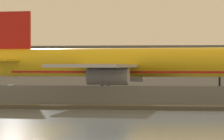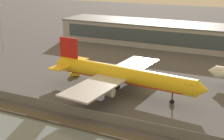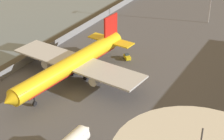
{
  "view_description": "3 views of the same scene",
  "coord_description": "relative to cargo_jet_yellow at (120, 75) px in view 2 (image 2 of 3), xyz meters",
  "views": [
    {
      "loc": [
        15.95,
        -85.24,
        5.16
      ],
      "look_at": [
        7.58,
        4.47,
        4.62
      ],
      "focal_mm": 85.0,
      "sensor_mm": 36.0,
      "label": 1
    },
    {
      "loc": [
        44.59,
        -76.79,
        35.56
      ],
      "look_at": [
        1.84,
        12.59,
        3.49
      ],
      "focal_mm": 50.0,
      "sensor_mm": 36.0,
      "label": 2
    },
    {
      "loc": [
        88.2,
        60.81,
        55.85
      ],
      "look_at": [
        2.16,
        12.49,
        2.78
      ],
      "focal_mm": 60.0,
      "sensor_mm": 36.0,
      "label": 3
    }
  ],
  "objects": [
    {
      "name": "ground_plane",
      "position": [
        -8.94,
        -3.37,
        -5.69
      ],
      "size": [
        500.0,
        500.0,
        0.0
      ],
      "primitive_type": "plane",
      "color": "#4C4C51"
    },
    {
      "name": "baggage_tug",
      "position": [
        -20.52,
        7.19,
        -4.89
      ],
      "size": [
        3.36,
        3.42,
        1.8
      ],
      "color": "yellow",
      "rests_on": "ground"
    },
    {
      "name": "shoreline_seawall",
      "position": [
        -8.94,
        -23.87,
        -5.44
      ],
      "size": [
        320.0,
        3.0,
        0.5
      ],
      "color": "#474238",
      "rests_on": "ground"
    },
    {
      "name": "perimeter_fence",
      "position": [
        -8.94,
        -19.37,
        -4.36
      ],
      "size": [
        280.0,
        0.1,
        2.66
      ],
      "color": "slate",
      "rests_on": "ground"
    },
    {
      "name": "terminal_building",
      "position": [
        -4.93,
        65.93,
        -0.19
      ],
      "size": [
        106.68,
        21.68,
        10.99
      ],
      "color": "#9EA3AD",
      "rests_on": "ground"
    },
    {
      "name": "cargo_jet_yellow",
      "position": [
        0.0,
        0.0,
        0.0
      ],
      "size": [
        50.99,
        43.96,
        14.92
      ],
      "color": "yellow",
      "rests_on": "ground"
    },
    {
      "name": "apron_light_mast_apron_west",
      "position": [
        -66.82,
        20.94,
        6.36
      ],
      "size": [
        3.2,
        0.4,
        21.53
      ],
      "color": "#A8A8AD",
      "rests_on": "ground"
    }
  ]
}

